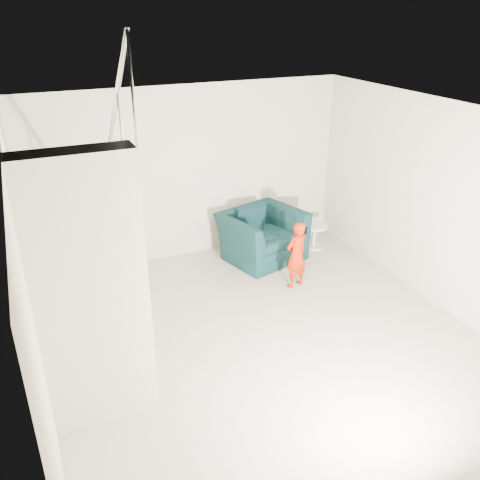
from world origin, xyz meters
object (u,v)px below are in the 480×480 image
at_px(toddler, 296,255).
at_px(side_table, 314,232).
at_px(armchair, 262,236).
at_px(staircase, 83,289).

bearing_deg(toddler, side_table, -147.72).
distance_m(armchair, staircase, 3.38).
height_order(side_table, staircase, staircase).
distance_m(armchair, side_table, 0.96).
xyz_separation_m(side_table, staircase, (-3.90, -1.54, 0.66)).
bearing_deg(side_table, staircase, -158.49).
bearing_deg(side_table, armchair, 178.26).
bearing_deg(toddler, staircase, -4.52).
relative_size(side_table, staircase, 0.12).
distance_m(armchair, toddler, 1.03).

